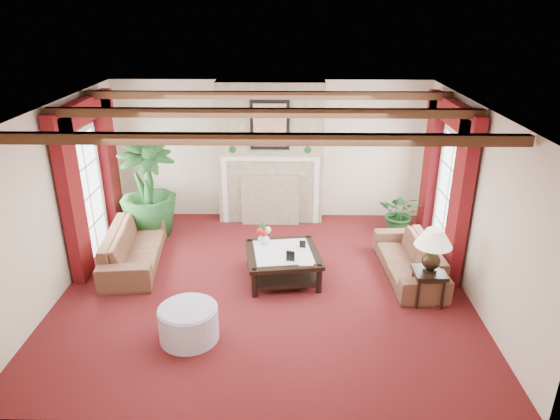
{
  "coord_description": "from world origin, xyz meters",
  "views": [
    {
      "loc": [
        0.36,
        -6.64,
        3.98
      ],
      "look_at": [
        0.22,
        0.4,
        1.07
      ],
      "focal_mm": 32.0,
      "sensor_mm": 36.0,
      "label": 1
    }
  ],
  "objects_px": {
    "side_table": "(428,287)",
    "ottoman": "(189,323)",
    "potted_palm": "(150,209)",
    "sofa_left": "(134,241)",
    "coffee_table": "(283,265)",
    "sofa_right": "(410,254)"
  },
  "relations": [
    {
      "from": "sofa_right",
      "to": "potted_palm",
      "type": "xyz_separation_m",
      "value": [
        -4.46,
        1.44,
        0.14
      ]
    },
    {
      "from": "side_table",
      "to": "ottoman",
      "type": "relative_size",
      "value": 0.68
    },
    {
      "from": "coffee_table",
      "to": "ottoman",
      "type": "relative_size",
      "value": 1.46
    },
    {
      "from": "sofa_left",
      "to": "side_table",
      "type": "xyz_separation_m",
      "value": [
        4.53,
        -1.1,
        -0.15
      ]
    },
    {
      "from": "side_table",
      "to": "sofa_left",
      "type": "bearing_deg",
      "value": 166.3
    },
    {
      "from": "sofa_left",
      "to": "sofa_right",
      "type": "relative_size",
      "value": 1.1
    },
    {
      "from": "coffee_table",
      "to": "side_table",
      "type": "relative_size",
      "value": 2.15
    },
    {
      "from": "side_table",
      "to": "ottoman",
      "type": "bearing_deg",
      "value": -164.54
    },
    {
      "from": "sofa_right",
      "to": "side_table",
      "type": "height_order",
      "value": "sofa_right"
    },
    {
      "from": "sofa_left",
      "to": "coffee_table",
      "type": "distance_m",
      "value": 2.5
    },
    {
      "from": "side_table",
      "to": "sofa_right",
      "type": "bearing_deg",
      "value": 96.43
    },
    {
      "from": "sofa_right",
      "to": "coffee_table",
      "type": "height_order",
      "value": "sofa_right"
    },
    {
      "from": "sofa_right",
      "to": "coffee_table",
      "type": "xyz_separation_m",
      "value": [
        -1.99,
        -0.15,
        -0.14
      ]
    },
    {
      "from": "ottoman",
      "to": "potted_palm",
      "type": "bearing_deg",
      "value": 112.43
    },
    {
      "from": "sofa_left",
      "to": "coffee_table",
      "type": "xyz_separation_m",
      "value": [
        2.45,
        -0.46,
        -0.18
      ]
    },
    {
      "from": "sofa_left",
      "to": "ottoman",
      "type": "xyz_separation_m",
      "value": [
        1.27,
        -2.0,
        -0.18
      ]
    },
    {
      "from": "sofa_left",
      "to": "side_table",
      "type": "distance_m",
      "value": 4.66
    },
    {
      "from": "potted_palm",
      "to": "ottoman",
      "type": "bearing_deg",
      "value": -67.57
    },
    {
      "from": "sofa_right",
      "to": "potted_palm",
      "type": "distance_m",
      "value": 4.68
    },
    {
      "from": "sofa_right",
      "to": "potted_palm",
      "type": "bearing_deg",
      "value": -111.35
    },
    {
      "from": "coffee_table",
      "to": "potted_palm",
      "type": "bearing_deg",
      "value": 139.13
    },
    {
      "from": "side_table",
      "to": "ottoman",
      "type": "xyz_separation_m",
      "value": [
        -3.25,
        -0.9,
        -0.04
      ]
    }
  ]
}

